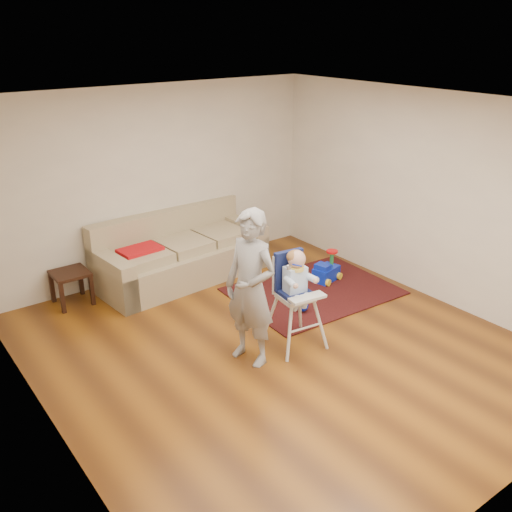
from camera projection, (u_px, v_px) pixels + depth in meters
ground at (277, 347)px, 6.52m from camera, size 5.50×5.50×0.00m
room_envelope at (249, 178)px, 6.20m from camera, size 5.04×5.52×2.72m
sofa at (182, 248)px, 8.10m from camera, size 2.52×1.19×0.95m
side_table at (72, 288)px, 7.47m from camera, size 0.45×0.45×0.45m
area_rug at (313, 291)px, 7.87m from camera, size 2.20×1.70×0.02m
ride_on_toy at (326, 267)px, 8.11m from camera, size 0.44×0.35×0.42m
toy_ball at (302, 305)px, 7.28m from camera, size 0.16×0.16×0.16m
high_chair at (295, 300)px, 6.38m from camera, size 0.60×0.60×1.17m
adult at (251, 288)px, 5.98m from camera, size 0.56×0.71×1.72m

